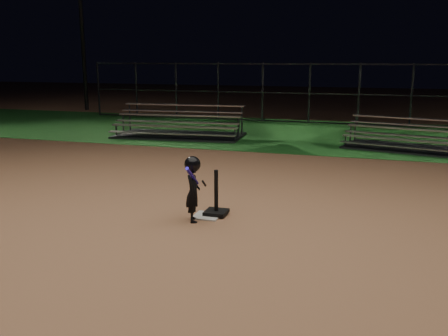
% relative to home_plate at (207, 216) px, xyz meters
% --- Properties ---
extents(ground, '(80.00, 80.00, 0.00)m').
position_rel_home_plate_xyz_m(ground, '(0.00, 0.00, -0.01)').
color(ground, '#A56E4A').
rests_on(ground, ground).
extents(grass_strip, '(60.00, 8.00, 0.01)m').
position_rel_home_plate_xyz_m(grass_strip, '(0.00, 10.00, -0.01)').
color(grass_strip, '#194F1B').
rests_on(grass_strip, ground).
extents(home_plate, '(0.45, 0.45, 0.02)m').
position_rel_home_plate_xyz_m(home_plate, '(0.00, 0.00, 0.00)').
color(home_plate, beige).
rests_on(home_plate, ground).
extents(batting_tee, '(0.38, 0.38, 0.79)m').
position_rel_home_plate_xyz_m(batting_tee, '(0.13, 0.13, 0.16)').
color(batting_tee, black).
rests_on(batting_tee, home_plate).
extents(child_batter, '(0.42, 0.65, 1.12)m').
position_rel_home_plate_xyz_m(child_batter, '(-0.14, -0.30, 0.58)').
color(child_batter, black).
rests_on(child_batter, ground).
extents(bleacher_left, '(4.55, 2.49, 1.08)m').
position_rel_home_plate_xyz_m(bleacher_left, '(-3.84, 8.05, 0.21)').
color(bleacher_left, '#B5B6BA').
rests_on(bleacher_left, ground).
extents(bleacher_right, '(4.00, 2.59, 0.90)m').
position_rel_home_plate_xyz_m(bleacher_right, '(3.69, 7.76, 0.17)').
color(bleacher_right, '#ACACB1').
rests_on(bleacher_right, ground).
extents(backstop_fence, '(20.08, 0.08, 2.50)m').
position_rel_home_plate_xyz_m(backstop_fence, '(0.00, 13.00, 1.24)').
color(backstop_fence, '#38383D').
rests_on(backstop_fence, ground).
extents(light_pole_left, '(0.90, 0.53, 8.30)m').
position_rel_home_plate_xyz_m(light_pole_left, '(-12.00, 14.94, 4.93)').
color(light_pole_left, '#2D2D30').
rests_on(light_pole_left, ground).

